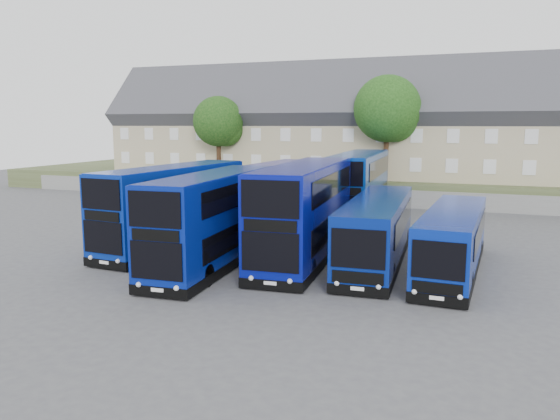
{
  "coord_description": "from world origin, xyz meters",
  "views": [
    {
      "loc": [
        10.14,
        -22.34,
        6.98
      ],
      "look_at": [
        -0.55,
        6.05,
        2.2
      ],
      "focal_mm": 35.0,
      "sensor_mm": 36.0,
      "label": 1
    }
  ],
  "objects_px": {
    "dd_front_mid": "(214,221)",
    "tree_west": "(220,123)",
    "dd_front_left": "(174,208)",
    "tree_mid": "(389,111)",
    "coach_east_a": "(377,232)"
  },
  "relations": [
    {
      "from": "dd_front_mid",
      "to": "dd_front_left",
      "type": "bearing_deg",
      "value": 140.52
    },
    {
      "from": "dd_front_left",
      "to": "dd_front_mid",
      "type": "bearing_deg",
      "value": -31.55
    },
    {
      "from": "dd_front_left",
      "to": "coach_east_a",
      "type": "height_order",
      "value": "dd_front_left"
    },
    {
      "from": "dd_front_left",
      "to": "tree_west",
      "type": "relative_size",
      "value": 1.53
    },
    {
      "from": "dd_front_mid",
      "to": "tree_mid",
      "type": "relative_size",
      "value": 1.26
    },
    {
      "from": "dd_front_mid",
      "to": "tree_west",
      "type": "bearing_deg",
      "value": 112.27
    },
    {
      "from": "dd_front_left",
      "to": "tree_mid",
      "type": "height_order",
      "value": "tree_mid"
    },
    {
      "from": "tree_west",
      "to": "tree_mid",
      "type": "bearing_deg",
      "value": 1.79
    },
    {
      "from": "dd_front_left",
      "to": "tree_west",
      "type": "xyz_separation_m",
      "value": [
        -7.48,
        20.78,
        4.79
      ]
    },
    {
      "from": "dd_front_left",
      "to": "coach_east_a",
      "type": "relative_size",
      "value": 0.96
    },
    {
      "from": "dd_front_mid",
      "to": "tree_west",
      "type": "relative_size",
      "value": 1.52
    },
    {
      "from": "tree_west",
      "to": "dd_front_mid",
      "type": "bearing_deg",
      "value": -64.01
    },
    {
      "from": "tree_west",
      "to": "tree_mid",
      "type": "height_order",
      "value": "tree_mid"
    },
    {
      "from": "dd_front_left",
      "to": "coach_east_a",
      "type": "xyz_separation_m",
      "value": [
        11.59,
        0.37,
        -0.64
      ]
    },
    {
      "from": "tree_mid",
      "to": "dd_front_mid",
      "type": "bearing_deg",
      "value": -100.36
    }
  ]
}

